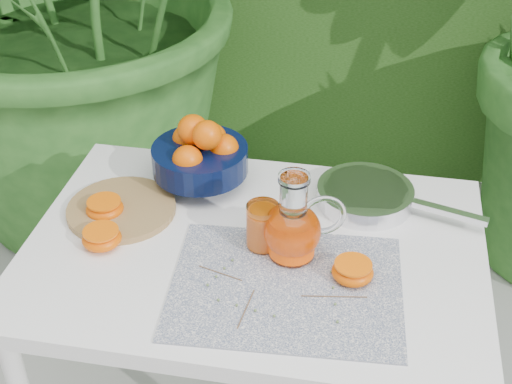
% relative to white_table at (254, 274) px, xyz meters
% --- Properties ---
extents(white_table, '(1.00, 0.70, 0.75)m').
position_rel_white_table_xyz_m(white_table, '(0.00, 0.00, 0.00)').
color(white_table, white).
rests_on(white_table, ground).
extents(placemat, '(0.49, 0.39, 0.00)m').
position_rel_white_table_xyz_m(placemat, '(0.09, -0.12, 0.08)').
color(placemat, '#0C1D43').
rests_on(placemat, white_table).
extents(cutting_board, '(0.28, 0.28, 0.02)m').
position_rel_white_table_xyz_m(cutting_board, '(-0.33, 0.07, 0.09)').
color(cutting_board, olive).
rests_on(cutting_board, white_table).
extents(fruit_bowl, '(0.29, 0.29, 0.18)m').
position_rel_white_table_xyz_m(fruit_bowl, '(-0.17, 0.22, 0.17)').
color(fruit_bowl, black).
rests_on(fruit_bowl, white_table).
extents(juice_pitcher, '(0.18, 0.15, 0.20)m').
position_rel_white_table_xyz_m(juice_pitcher, '(0.09, -0.02, 0.16)').
color(juice_pitcher, white).
rests_on(juice_pitcher, white_table).
extents(juice_tumbler, '(0.09, 0.09, 0.11)m').
position_rel_white_table_xyz_m(juice_tumbler, '(0.02, 0.00, 0.14)').
color(juice_tumbler, white).
rests_on(juice_tumbler, white_table).
extents(saute_pan, '(0.42, 0.28, 0.04)m').
position_rel_white_table_xyz_m(saute_pan, '(0.23, 0.21, 0.10)').
color(saute_pan, silver).
rests_on(saute_pan, white_table).
extents(orange_halves, '(0.67, 0.21, 0.04)m').
position_rel_white_table_xyz_m(orange_halves, '(-0.16, -0.03, 0.10)').
color(orange_halves, '#F65B02').
rests_on(orange_halves, white_table).
extents(thyme_sprigs, '(0.35, 0.20, 0.01)m').
position_rel_white_table_xyz_m(thyme_sprigs, '(0.06, -0.15, 0.09)').
color(thyme_sprigs, brown).
rests_on(thyme_sprigs, white_table).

